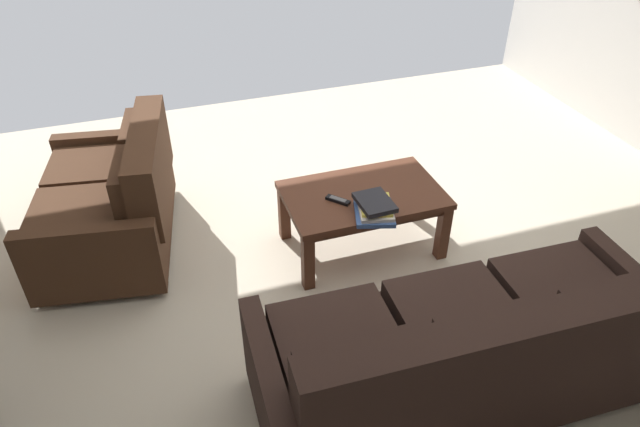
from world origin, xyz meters
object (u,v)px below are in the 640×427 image
(coffee_table, at_px, (363,201))
(book_stack, at_px, (375,208))
(loveseat_near, at_px, (114,200))
(tv_remote, at_px, (338,200))
(sofa_main, at_px, (467,352))

(coffee_table, height_order, book_stack, book_stack)
(loveseat_near, height_order, book_stack, loveseat_near)
(book_stack, bearing_deg, loveseat_near, -27.93)
(coffee_table, bearing_deg, tv_remote, 12.87)
(loveseat_near, xyz_separation_m, tv_remote, (-1.35, 0.61, 0.10))
(sofa_main, xyz_separation_m, book_stack, (0.03, -1.08, 0.13))
(sofa_main, distance_m, coffee_table, 1.32)
(loveseat_near, distance_m, tv_remote, 1.48)
(coffee_table, bearing_deg, sofa_main, 90.06)
(tv_remote, bearing_deg, book_stack, 129.93)
(loveseat_near, distance_m, coffee_table, 1.64)
(coffee_table, bearing_deg, loveseat_near, -20.06)
(sofa_main, bearing_deg, loveseat_near, -50.63)
(sofa_main, distance_m, loveseat_near, 2.43)
(loveseat_near, relative_size, tv_remote, 9.13)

